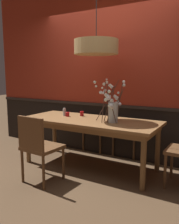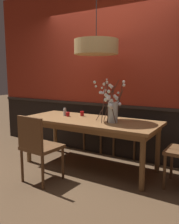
% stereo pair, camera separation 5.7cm
% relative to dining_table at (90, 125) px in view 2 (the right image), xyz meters
% --- Properties ---
extents(ground_plane, '(24.00, 24.00, 0.00)m').
position_rel_dining_table_xyz_m(ground_plane, '(0.00, 0.00, -0.66)').
color(ground_plane, brown).
extents(back_wall, '(5.10, 0.14, 2.98)m').
position_rel_dining_table_xyz_m(back_wall, '(0.00, 0.69, 0.81)').
color(back_wall, black).
rests_on(back_wall, ground).
extents(dining_table, '(2.09, 0.86, 0.74)m').
position_rel_dining_table_xyz_m(dining_table, '(0.00, 0.00, 0.00)').
color(dining_table, olive).
rests_on(dining_table, ground).
extents(chair_far_side_left, '(0.46, 0.45, 0.92)m').
position_rel_dining_table_xyz_m(chair_far_side_left, '(-0.30, 0.86, -0.15)').
color(chair_far_side_left, brown).
rests_on(chair_far_side_left, ground).
extents(chair_far_side_right, '(0.44, 0.42, 0.95)m').
position_rel_dining_table_xyz_m(chair_far_side_right, '(0.30, 0.87, -0.14)').
color(chair_far_side_right, brown).
rests_on(chair_far_side_right, ground).
extents(chair_near_side_left, '(0.47, 0.46, 0.90)m').
position_rel_dining_table_xyz_m(chair_near_side_left, '(-0.28, -0.82, -0.15)').
color(chair_near_side_left, brown).
rests_on(chair_near_side_left, ground).
extents(vase_with_blossoms, '(0.44, 0.43, 0.61)m').
position_rel_dining_table_xyz_m(vase_with_blossoms, '(0.37, -0.01, 0.29)').
color(vase_with_blossoms, silver).
rests_on(vase_with_blossoms, dining_table).
extents(candle_holder_nearer_center, '(0.07, 0.07, 0.08)m').
position_rel_dining_table_xyz_m(candle_holder_nearer_center, '(-0.26, 0.19, 0.12)').
color(candle_holder_nearer_center, '#9E0F14').
rests_on(candle_holder_nearer_center, dining_table).
extents(candle_holder_nearer_edge, '(0.07, 0.07, 0.07)m').
position_rel_dining_table_xyz_m(candle_holder_nearer_edge, '(-0.44, 0.04, 0.12)').
color(candle_holder_nearer_edge, '#9E0F14').
rests_on(candle_holder_nearer_edge, dining_table).
extents(condiment_bottle, '(0.05, 0.05, 0.13)m').
position_rel_dining_table_xyz_m(condiment_bottle, '(-0.52, 0.07, 0.14)').
color(condiment_bottle, '#ADADB2').
rests_on(condiment_bottle, dining_table).
extents(pendant_lamp, '(0.64, 0.64, 1.27)m').
position_rel_dining_table_xyz_m(pendant_lamp, '(0.08, 0.06, 1.14)').
color(pendant_lamp, tan).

